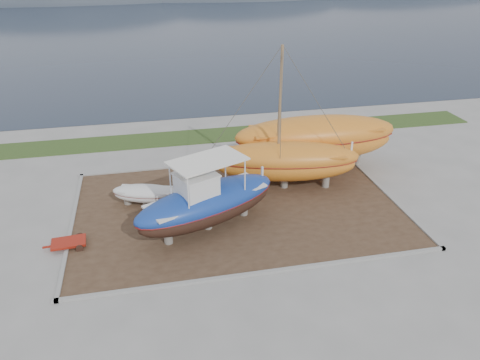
{
  "coord_description": "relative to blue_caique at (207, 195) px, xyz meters",
  "views": [
    {
      "loc": [
        -4.7,
        -18.68,
        13.52
      ],
      "look_at": [
        0.13,
        4.0,
        1.8
      ],
      "focal_mm": 35.0,
      "sensor_mm": 36.0,
      "label": 1
    }
  ],
  "objects": [
    {
      "name": "orange_bare_hull",
      "position": [
        8.03,
        5.86,
        -0.2
      ],
      "size": [
        10.83,
        3.55,
        3.52
      ],
      "primitive_type": null,
      "rotation": [
        0.0,
        0.0,
        -0.03
      ],
      "color": "orange",
      "rests_on": "dirt_patch"
    },
    {
      "name": "grass_strip",
      "position": [
        1.98,
        13.28,
        -1.98
      ],
      "size": [
        44.0,
        3.0,
        0.08
      ],
      "primitive_type": "cube",
      "color": "#284219",
      "rests_on": "ground"
    },
    {
      "name": "white_dinghy",
      "position": [
        -3.11,
        3.24,
        -1.39
      ],
      "size": [
        4.04,
        2.45,
        1.14
      ],
      "primitive_type": null,
      "rotation": [
        0.0,
        0.0,
        -0.29
      ],
      "color": "silver",
      "rests_on": "dirt_patch"
    },
    {
      "name": "curb_frame",
      "position": [
        1.98,
        1.78,
        -1.95
      ],
      "size": [
        18.6,
        12.6,
        0.15
      ],
      "primitive_type": null,
      "color": "gray",
      "rests_on": "ground"
    },
    {
      "name": "ground",
      "position": [
        1.98,
        -2.22,
        -2.02
      ],
      "size": [
        140.0,
        140.0,
        0.0
      ],
      "primitive_type": "plane",
      "color": "gray",
      "rests_on": "ground"
    },
    {
      "name": "sea",
      "position": [
        1.98,
        67.78,
        -2.02
      ],
      "size": [
        260.0,
        100.0,
        0.04
      ],
      "primitive_type": null,
      "color": "#1B2536",
      "rests_on": "ground"
    },
    {
      "name": "red_trailer",
      "position": [
        -7.03,
        -0.22,
        -1.85
      ],
      "size": [
        2.55,
        1.41,
        0.35
      ],
      "primitive_type": null,
      "rotation": [
        0.0,
        0.0,
        0.07
      ],
      "color": "#A32012",
      "rests_on": "ground"
    },
    {
      "name": "orange_sailboat",
      "position": [
        5.31,
        3.66,
        2.36
      ],
      "size": [
        9.24,
        4.26,
        8.64
      ],
      "primitive_type": null,
      "rotation": [
        0.0,
        0.0,
        -0.19
      ],
      "color": "orange",
      "rests_on": "dirt_patch"
    },
    {
      "name": "dirt_patch",
      "position": [
        1.98,
        1.78,
        -1.99
      ],
      "size": [
        18.0,
        12.0,
        0.06
      ],
      "primitive_type": "cube",
      "color": "#422D1E",
      "rests_on": "ground"
    },
    {
      "name": "blue_caique",
      "position": [
        0.0,
        0.0,
        0.0
      ],
      "size": [
        8.49,
        5.65,
        3.93
      ],
      "primitive_type": null,
      "rotation": [
        0.0,
        0.0,
        0.42
      ],
      "color": "navy",
      "rests_on": "dirt_patch"
    }
  ]
}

